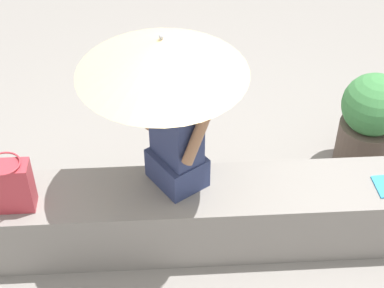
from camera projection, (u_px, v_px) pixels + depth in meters
name	position (u px, v px, depth m)	size (l,w,h in m)	color
ground_plane	(206.00, 238.00, 4.32)	(14.00, 14.00, 0.00)	gray
stone_bench	(206.00, 215.00, 4.16)	(3.07, 0.49, 0.49)	gray
person_seated	(176.00, 135.00, 3.81)	(0.42, 0.50, 0.90)	navy
parasol	(162.00, 56.00, 3.43)	(1.00, 1.00, 1.11)	#B7B7BC
handbag_black	(9.00, 186.00, 3.77)	(0.28, 0.21, 0.37)	#B2333D
planter_near	(370.00, 121.00, 4.65)	(0.47, 0.47, 0.80)	brown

